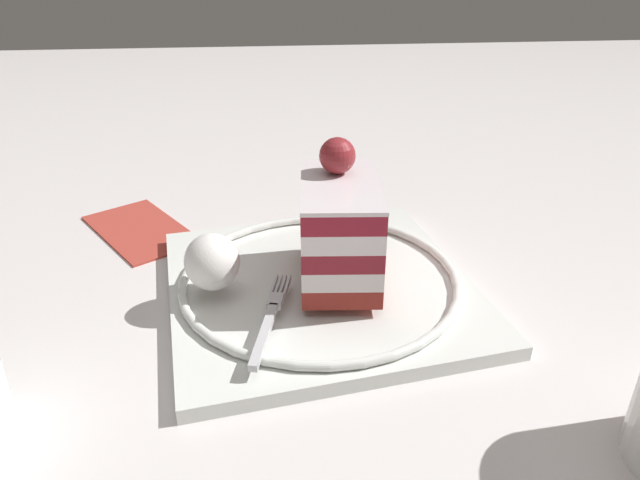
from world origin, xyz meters
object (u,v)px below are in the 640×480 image
at_px(cake_slice, 335,226).
at_px(whipped_cream_dollop, 212,262).
at_px(dessert_plate, 320,284).
at_px(folded_napkin, 141,229).
at_px(fork, 271,314).

height_order(cake_slice, whipped_cream_dollop, cake_slice).
bearing_deg(dessert_plate, folded_napkin, -38.52).
relative_size(dessert_plate, folded_napkin, 2.07).
bearing_deg(dessert_plate, cake_slice, -171.31).
height_order(whipped_cream_dollop, folded_napkin, whipped_cream_dollop).
bearing_deg(cake_slice, fork, 47.97).
distance_m(cake_slice, folded_napkin, 0.22).
distance_m(dessert_plate, fork, 0.07).
xyz_separation_m(whipped_cream_dollop, folded_napkin, (0.08, -0.14, -0.04)).
bearing_deg(folded_napkin, whipped_cream_dollop, 120.03).
distance_m(cake_slice, fork, 0.08).
xyz_separation_m(dessert_plate, whipped_cream_dollop, (0.08, 0.01, 0.03)).
distance_m(whipped_cream_dollop, fork, 0.06).
relative_size(whipped_cream_dollop, fork, 0.40).
bearing_deg(whipped_cream_dollop, fork, 133.28).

